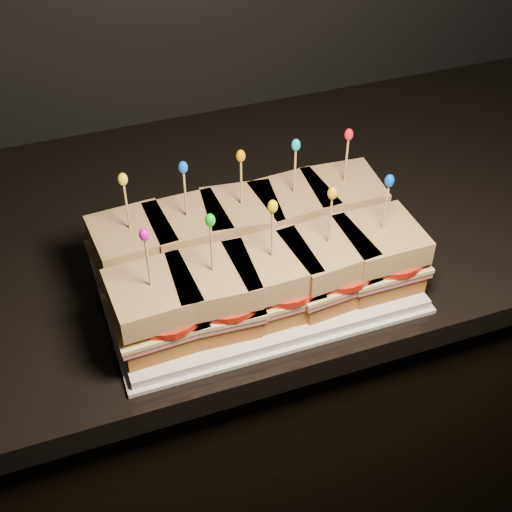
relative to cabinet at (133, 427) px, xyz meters
name	(u,v)px	position (x,y,z in m)	size (l,w,h in m)	color
cabinet	(133,427)	(0.00, 0.00, 0.00)	(2.24, 0.60, 0.83)	black
granite_slab	(100,252)	(0.00, 0.00, 0.43)	(2.28, 0.64, 0.04)	black
platter	(256,282)	(0.19, -0.17, 0.46)	(0.40, 0.25, 0.02)	silver
platter_rim	(256,285)	(0.19, -0.17, 0.46)	(0.41, 0.26, 0.01)	silver
sandwich_0_bread_bot	(136,269)	(0.03, -0.11, 0.48)	(0.10, 0.10, 0.03)	brown
sandwich_0_ham	(135,259)	(0.03, -0.11, 0.50)	(0.11, 0.10, 0.01)	#C65F63
sandwich_0_cheese	(134,255)	(0.03, -0.11, 0.51)	(0.11, 0.10, 0.01)	#ECD48E
sandwich_0_tomato	(143,251)	(0.05, -0.12, 0.52)	(0.10, 0.10, 0.01)	red
sandwich_0_bread_top	(131,238)	(0.03, -0.11, 0.54)	(0.10, 0.10, 0.03)	#65370F
sandwich_0_pick	(127,209)	(0.03, -0.11, 0.58)	(0.00, 0.00, 0.09)	tan
sandwich_0_frill	(123,179)	(0.03, -0.11, 0.63)	(0.01, 0.01, 0.02)	yellow
sandwich_1_bread_bot	(190,256)	(0.11, -0.11, 0.48)	(0.10, 0.10, 0.03)	brown
sandwich_1_ham	(189,246)	(0.11, -0.11, 0.50)	(0.11, 0.10, 0.01)	#C65F63
sandwich_1_cheese	(189,242)	(0.11, -0.11, 0.51)	(0.11, 0.10, 0.01)	#ECD48E
sandwich_1_tomato	(199,239)	(0.12, -0.12, 0.52)	(0.10, 0.10, 0.01)	red
sandwich_1_bread_top	(188,226)	(0.11, -0.11, 0.54)	(0.10, 0.10, 0.03)	#65370F
sandwich_1_pick	(185,197)	(0.11, -0.11, 0.58)	(0.00, 0.00, 0.09)	tan
sandwich_1_frill	(183,167)	(0.11, -0.11, 0.63)	(0.01, 0.01, 0.02)	blue
sandwich_2_bread_bot	(242,244)	(0.19, -0.11, 0.48)	(0.10, 0.10, 0.03)	brown
sandwich_2_ham	(242,234)	(0.19, -0.11, 0.50)	(0.11, 0.10, 0.01)	#C65F63
sandwich_2_cheese	(242,230)	(0.19, -0.11, 0.51)	(0.11, 0.10, 0.01)	#ECD48E
sandwich_2_tomato	(252,227)	(0.20, -0.12, 0.52)	(0.10, 0.10, 0.01)	red
sandwich_2_bread_top	(242,214)	(0.19, -0.11, 0.54)	(0.10, 0.10, 0.03)	#65370F
sandwich_2_pick	(241,185)	(0.19, -0.11, 0.58)	(0.00, 0.00, 0.09)	tan
sandwich_2_frill	(241,156)	(0.19, -0.11, 0.63)	(0.01, 0.01, 0.02)	orange
sandwich_3_bread_bot	(292,232)	(0.26, -0.11, 0.48)	(0.10, 0.10, 0.03)	brown
sandwich_3_ham	(293,223)	(0.26, -0.11, 0.50)	(0.11, 0.10, 0.01)	#C65F63
sandwich_3_cheese	(293,219)	(0.26, -0.11, 0.51)	(0.11, 0.10, 0.01)	#ECD48E
sandwich_3_tomato	(303,215)	(0.27, -0.12, 0.52)	(0.10, 0.10, 0.01)	red
sandwich_3_bread_top	(293,202)	(0.26, -0.11, 0.54)	(0.10, 0.10, 0.03)	#65370F
sandwich_3_pick	(295,174)	(0.26, -0.11, 0.58)	(0.00, 0.00, 0.09)	tan
sandwich_3_frill	(296,145)	(0.26, -0.11, 0.63)	(0.01, 0.01, 0.02)	#11ADCB
sandwich_4_bread_bot	(340,221)	(0.34, -0.11, 0.48)	(0.10, 0.10, 0.03)	brown
sandwich_4_ham	(341,212)	(0.34, -0.11, 0.50)	(0.11, 0.10, 0.01)	#C65F63
sandwich_4_cheese	(342,208)	(0.34, -0.11, 0.51)	(0.11, 0.10, 0.01)	#ECD48E
sandwich_4_tomato	(352,204)	(0.35, -0.12, 0.52)	(0.10, 0.10, 0.01)	red
sandwich_4_bread_top	(343,191)	(0.34, -0.11, 0.54)	(0.10, 0.10, 0.03)	#65370F
sandwich_4_pick	(346,163)	(0.34, -0.11, 0.58)	(0.00, 0.00, 0.09)	tan
sandwich_4_frill	(349,134)	(0.34, -0.11, 0.63)	(0.01, 0.01, 0.02)	red
sandwich_5_bread_bot	(156,326)	(0.03, -0.22, 0.48)	(0.10, 0.10, 0.03)	brown
sandwich_5_ham	(155,316)	(0.03, -0.22, 0.50)	(0.11, 0.10, 0.01)	#C65F63
sandwich_5_cheese	(155,312)	(0.03, -0.22, 0.51)	(0.11, 0.10, 0.01)	#ECD48E
sandwich_5_tomato	(165,309)	(0.05, -0.23, 0.52)	(0.10, 0.10, 0.01)	red
sandwich_5_bread_top	(152,295)	(0.03, -0.22, 0.54)	(0.10, 0.10, 0.03)	#65370F
sandwich_5_pick	(148,265)	(0.03, -0.22, 0.58)	(0.00, 0.00, 0.09)	tan
sandwich_5_frill	(144,235)	(0.03, -0.22, 0.63)	(0.01, 0.01, 0.02)	#C412AB
sandwich_6_bread_bot	(215,311)	(0.11, -0.22, 0.48)	(0.10, 0.10, 0.03)	brown
sandwich_6_ham	(214,301)	(0.11, -0.22, 0.50)	(0.11, 0.10, 0.01)	#C65F63
sandwich_6_cheese	(214,297)	(0.11, -0.22, 0.51)	(0.11, 0.10, 0.01)	#ECD48E
sandwich_6_tomato	(225,294)	(0.12, -0.23, 0.52)	(0.10, 0.10, 0.01)	red
sandwich_6_bread_top	(213,280)	(0.11, -0.22, 0.54)	(0.10, 0.10, 0.03)	#65370F
sandwich_6_pick	(212,251)	(0.11, -0.22, 0.58)	(0.00, 0.00, 0.09)	tan
sandwich_6_frill	(210,220)	(0.11, -0.22, 0.63)	(0.01, 0.01, 0.02)	#12B517
sandwich_7_bread_bot	(271,297)	(0.19, -0.22, 0.48)	(0.10, 0.10, 0.03)	brown
sandwich_7_ham	(271,287)	(0.19, -0.22, 0.50)	(0.11, 0.10, 0.01)	#C65F63
sandwich_7_cheese	(271,283)	(0.19, -0.22, 0.51)	(0.11, 0.10, 0.01)	#ECD48E
sandwich_7_tomato	(282,280)	(0.20, -0.23, 0.52)	(0.10, 0.10, 0.01)	red
sandwich_7_bread_top	(272,266)	(0.19, -0.22, 0.54)	(0.10, 0.10, 0.03)	#65370F
sandwich_7_pick	(272,237)	(0.19, -0.22, 0.58)	(0.00, 0.00, 0.09)	tan
sandwich_7_frill	(273,206)	(0.19, -0.22, 0.63)	(0.01, 0.01, 0.02)	#ECD501
sandwich_8_bread_bot	(325,283)	(0.26, -0.22, 0.48)	(0.10, 0.10, 0.03)	brown
sandwich_8_ham	(326,273)	(0.26, -0.22, 0.50)	(0.11, 0.10, 0.01)	#C65F63
sandwich_8_cheese	(326,269)	(0.26, -0.22, 0.51)	(0.11, 0.10, 0.01)	#ECD48E
sandwich_8_tomato	(337,266)	(0.27, -0.23, 0.52)	(0.10, 0.10, 0.01)	red
sandwich_8_bread_top	(327,252)	(0.26, -0.22, 0.54)	(0.10, 0.10, 0.03)	#65370F
sandwich_8_pick	(330,223)	(0.26, -0.22, 0.58)	(0.00, 0.00, 0.09)	tan
sandwich_8_frill	(333,193)	(0.26, -0.22, 0.63)	(0.01, 0.01, 0.02)	orange
sandwich_9_bread_bot	(376,270)	(0.34, -0.22, 0.48)	(0.10, 0.10, 0.03)	brown
sandwich_9_ham	(378,260)	(0.34, -0.22, 0.50)	(0.11, 0.10, 0.01)	#C65F63
sandwich_9_cheese	(378,256)	(0.34, -0.22, 0.51)	(0.11, 0.10, 0.01)	#ECD48E
sandwich_9_tomato	(389,253)	(0.35, -0.23, 0.52)	(0.10, 0.10, 0.01)	red
sandwich_9_bread_top	(381,239)	(0.34, -0.22, 0.54)	(0.10, 0.10, 0.03)	#65370F
sandwich_9_pick	(385,211)	(0.34, -0.22, 0.58)	(0.00, 0.00, 0.09)	tan
sandwich_9_frill	(390,181)	(0.34, -0.22, 0.63)	(0.01, 0.01, 0.02)	blue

